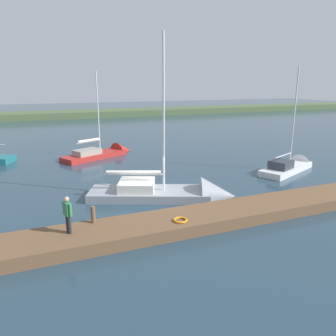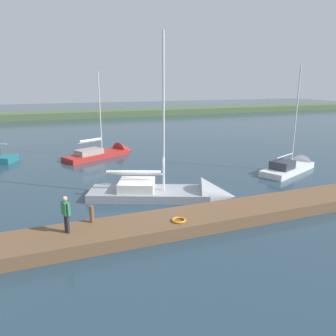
% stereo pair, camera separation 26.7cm
% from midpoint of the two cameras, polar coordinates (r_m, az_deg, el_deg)
% --- Properties ---
extents(ground_plane, '(200.00, 200.00, 0.00)m').
position_cam_midpoint_polar(ground_plane, '(19.45, -2.55, -5.39)').
color(ground_plane, '#263D4C').
extents(far_shoreline, '(180.00, 8.00, 2.40)m').
position_cam_midpoint_polar(far_shoreline, '(68.64, -16.49, 8.56)').
color(far_shoreline, '#4C603D').
rests_on(far_shoreline, ground_plane).
extents(dock_pier, '(26.48, 2.42, 0.58)m').
position_cam_midpoint_polar(dock_pier, '(15.62, 2.61, -9.47)').
color(dock_pier, brown).
rests_on(dock_pier, ground_plane).
extents(mooring_post_near, '(0.20, 0.20, 0.78)m').
position_cam_midpoint_polar(mooring_post_near, '(15.10, -12.78, -7.91)').
color(mooring_post_near, brown).
rests_on(mooring_post_near, dock_pier).
extents(life_ring_buoy, '(0.66, 0.66, 0.10)m').
position_cam_midpoint_polar(life_ring_buoy, '(14.98, 2.44, -9.15)').
color(life_ring_buoy, orange).
rests_on(life_ring_buoy, dock_pier).
extents(sailboat_mid_channel, '(7.47, 5.07, 8.55)m').
position_cam_midpoint_polar(sailboat_mid_channel, '(31.27, -10.37, 2.50)').
color(sailboat_mid_channel, '#B22823').
rests_on(sailboat_mid_channel, ground_plane).
extents(sailboat_outer_mooring, '(8.97, 5.54, 10.48)m').
position_cam_midpoint_polar(sailboat_outer_mooring, '(19.50, 2.07, -4.74)').
color(sailboat_outer_mooring, gray).
rests_on(sailboat_outer_mooring, ground_plane).
extents(sailboat_behind_pier, '(7.02, 4.36, 8.75)m').
position_cam_midpoint_polar(sailboat_behind_pier, '(27.71, 21.54, 0.09)').
color(sailboat_behind_pier, white).
rests_on(sailboat_behind_pier, ground_plane).
extents(person_on_dock, '(0.35, 0.59, 1.61)m').
position_cam_midpoint_polar(person_on_dock, '(14.19, -17.00, -7.41)').
color(person_on_dock, '#28282D').
rests_on(person_on_dock, dock_pier).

